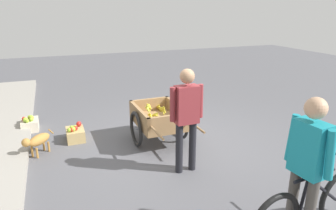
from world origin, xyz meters
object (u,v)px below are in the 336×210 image
(cyclist_person, at_px, (308,159))
(dog, at_px, (37,140))
(bicycle, at_px, (310,206))
(mixed_fruit_crate, at_px, (75,134))
(vendor_person, at_px, (187,112))
(apple_crate, at_px, (30,124))
(fruit_cart, at_px, (159,120))

(cyclist_person, bearing_deg, dog, 40.20)
(bicycle, height_order, cyclist_person, cyclist_person)
(mixed_fruit_crate, bearing_deg, vendor_person, -140.33)
(dog, bearing_deg, cyclist_person, -139.80)
(dog, xyz_separation_m, apple_crate, (1.27, 0.18, -0.14))
(cyclist_person, xyz_separation_m, apple_crate, (4.38, 2.81, -0.83))
(apple_crate, distance_m, mixed_fruit_crate, 1.18)
(apple_crate, bearing_deg, vendor_person, -138.94)
(mixed_fruit_crate, bearing_deg, dog, 123.14)
(cyclist_person, relative_size, apple_crate, 3.63)
(fruit_cart, distance_m, vendor_person, 1.25)
(dog, relative_size, apple_crate, 1.17)
(fruit_cart, distance_m, bicycle, 2.97)
(mixed_fruit_crate, bearing_deg, cyclist_person, -150.51)
(fruit_cart, xyz_separation_m, mixed_fruit_crate, (0.64, 1.45, -0.31))
(fruit_cart, xyz_separation_m, dog, (0.22, 2.09, -0.17))
(dog, bearing_deg, fruit_cart, -96.03)
(vendor_person, bearing_deg, fruit_cart, 1.12)
(apple_crate, bearing_deg, fruit_cart, -123.30)
(cyclist_person, bearing_deg, mixed_fruit_crate, 29.49)
(dog, distance_m, mixed_fruit_crate, 0.77)
(cyclist_person, distance_m, dog, 4.14)
(bicycle, height_order, dog, bicycle)
(bicycle, distance_m, cyclist_person, 0.62)
(vendor_person, height_order, bicycle, vendor_person)
(fruit_cart, bearing_deg, cyclist_person, -169.28)
(vendor_person, relative_size, dog, 3.08)
(fruit_cart, distance_m, apple_crate, 2.73)
(fruit_cart, height_order, cyclist_person, cyclist_person)
(fruit_cart, height_order, apple_crate, fruit_cart)
(bicycle, relative_size, apple_crate, 3.77)
(fruit_cart, distance_m, cyclist_person, 2.99)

